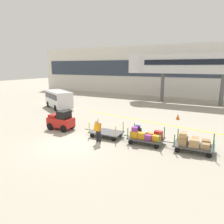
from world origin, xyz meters
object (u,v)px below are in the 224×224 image
(baggage_cart_tail, at_px, (192,143))
(baggage_handler, at_px, (98,130))
(baggage_cart_lead, at_px, (106,132))
(baggage_tug, at_px, (61,120))
(safety_cone_near, at_px, (178,117))
(shuttle_van, at_px, (59,98))
(baggage_cart_middle, at_px, (145,136))

(baggage_cart_tail, xyz_separation_m, baggage_handler, (-5.86, -1.36, 0.32))
(baggage_cart_lead, distance_m, baggage_cart_tail, 5.90)
(baggage_cart_lead, bearing_deg, baggage_tug, -178.54)
(safety_cone_near, bearing_deg, shuttle_van, -175.97)
(baggage_cart_middle, relative_size, safety_cone_near, 5.49)
(baggage_tug, relative_size, shuttle_van, 0.42)
(baggage_tug, distance_m, baggage_handler, 4.34)
(baggage_cart_lead, bearing_deg, safety_cone_near, 64.44)
(baggage_cart_middle, distance_m, safety_cone_near, 7.64)
(baggage_cart_lead, height_order, shuttle_van, shuttle_van)
(baggage_tug, height_order, baggage_cart_tail, baggage_tug)
(baggage_handler, bearing_deg, safety_cone_near, 67.78)
(baggage_tug, relative_size, baggage_cart_tail, 0.70)
(baggage_tug, distance_m, shuttle_van, 9.28)
(baggage_handler, bearing_deg, baggage_tug, 165.07)
(baggage_cart_middle, xyz_separation_m, safety_cone_near, (0.72, 7.60, -0.26))
(baggage_handler, bearing_deg, baggage_cart_middle, 23.86)
(baggage_handler, xyz_separation_m, safety_cone_near, (3.63, 8.89, -0.59))
(baggage_tug, bearing_deg, baggage_cart_tail, 1.36)
(baggage_cart_middle, bearing_deg, baggage_handler, -156.14)
(baggage_handler, height_order, safety_cone_near, baggage_handler)
(baggage_cart_middle, xyz_separation_m, baggage_handler, (-2.91, -1.29, 0.33))
(baggage_cart_lead, relative_size, safety_cone_near, 5.49)
(baggage_cart_tail, xyz_separation_m, shuttle_van, (-16.38, 6.54, 0.69))
(baggage_cart_middle, height_order, baggage_handler, baggage_handler)
(baggage_handler, relative_size, safety_cone_near, 2.84)
(baggage_cart_middle, height_order, shuttle_van, shuttle_van)
(safety_cone_near, bearing_deg, baggage_tug, -135.18)
(baggage_cart_tail, bearing_deg, baggage_cart_lead, -178.71)
(baggage_handler, bearing_deg, shuttle_van, 143.08)
(baggage_cart_lead, distance_m, baggage_cart_middle, 2.96)
(baggage_handler, bearing_deg, baggage_cart_tail, 13.02)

